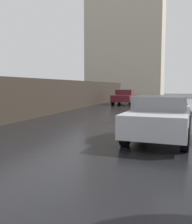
{
  "coord_description": "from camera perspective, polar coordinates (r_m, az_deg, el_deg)",
  "views": [
    {
      "loc": [
        3.16,
        -3.67,
        1.73
      ],
      "look_at": [
        0.41,
        4.89,
        0.82
      ],
      "focal_mm": 40.98,
      "sensor_mm": 36.0,
      "label": 1
    }
  ],
  "objects": [
    {
      "name": "car_silver_near_kerb",
      "position": [
        8.72,
        14.21,
        -0.97
      ],
      "size": [
        2.05,
        4.62,
        1.41
      ],
      "rotation": [
        0.0,
        0.0,
        -0.05
      ],
      "color": "#B2B5BA",
      "rests_on": "ground"
    },
    {
      "name": "car_maroon_mid_road",
      "position": [
        24.75,
        6.39,
        3.41
      ],
      "size": [
        1.89,
        4.46,
        1.41
      ],
      "rotation": [
        0.0,
        0.0,
        3.16
      ],
      "color": "maroon",
      "rests_on": "ground"
    },
    {
      "name": "distant_tower",
      "position": [
        51.89,
        6.7,
        16.51
      ],
      "size": [
        14.41,
        8.47,
        22.87
      ],
      "color": "beige",
      "rests_on": "ground"
    }
  ]
}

